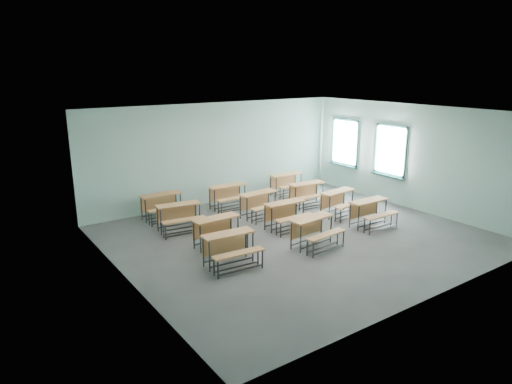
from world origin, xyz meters
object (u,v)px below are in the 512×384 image
desk_unit_r2c1 (260,201)px  desk_unit_r3c1 (229,193)px  desk_unit_r2c2 (309,191)px  desk_unit_r3c0 (163,203)px  desk_unit_r1c1 (287,211)px  desk_unit_r0c2 (371,209)px  desk_unit_r3c2 (288,181)px  desk_unit_r0c1 (315,228)px  desk_unit_r1c0 (219,228)px  desk_unit_r1c2 (340,199)px  desk_unit_r2c0 (180,214)px  desk_unit_r0c0 (231,245)px

desk_unit_r2c1 → desk_unit_r3c1: size_ratio=1.04×
desk_unit_r2c2 → desk_unit_r3c1: bearing=155.5°
desk_unit_r2c1 → desk_unit_r3c0: (-2.41, 1.47, 0.00)m
desk_unit_r3c1 → desk_unit_r1c1: bearing=-81.4°
desk_unit_r1c1 → desk_unit_r0c2: bearing=-29.1°
desk_unit_r0c2 → desk_unit_r3c2: (0.13, 3.82, 0.00)m
desk_unit_r2c1 → desk_unit_r3c1: same height
desk_unit_r0c1 → desk_unit_r1c0: 2.34m
desk_unit_r0c1 → desk_unit_r3c1: same height
desk_unit_r1c0 → desk_unit_r1c2: (4.20, 0.10, 0.00)m
desk_unit_r2c2 → desk_unit_r0c2: bearing=-83.2°
desk_unit_r0c2 → desk_unit_r1c0: same height
desk_unit_r1c0 → desk_unit_r1c1: 2.18m
desk_unit_r2c0 → desk_unit_r3c2: bearing=21.4°
desk_unit_r0c1 → desk_unit_r2c0: bearing=121.9°
desk_unit_r1c2 → desk_unit_r3c2: same height
desk_unit_r0c2 → desk_unit_r2c1: bearing=130.6°
desk_unit_r2c0 → desk_unit_r3c1: (2.14, 0.98, 0.00)m
desk_unit_r3c0 → desk_unit_r3c2: bearing=-0.6°
desk_unit_r1c0 → desk_unit_r1c1: (2.18, 0.09, 0.00)m
desk_unit_r1c1 → desk_unit_r2c1: 1.22m
desk_unit_r1c0 → desk_unit_r2c1: 2.53m
desk_unit_r2c1 → desk_unit_r3c2: 2.59m
desk_unit_r3c2 → desk_unit_r1c0: bearing=-147.5°
desk_unit_r0c2 → desk_unit_r2c0: 5.20m
desk_unit_r1c2 → desk_unit_r2c1: (-2.03, 1.20, 0.00)m
desk_unit_r3c1 → desk_unit_r2c1: bearing=-74.9°
desk_unit_r1c1 → desk_unit_r1c0: bearing=-176.7°
desk_unit_r0c2 → desk_unit_r2c2: 2.45m
desk_unit_r2c0 → desk_unit_r1c0: bearing=-72.8°
desk_unit_r3c1 → desk_unit_r3c2: size_ratio=1.01×
desk_unit_r3c2 → desk_unit_r3c0: bearing=179.8°
desk_unit_r0c0 → desk_unit_r3c0: (0.09, 3.86, 0.00)m
desk_unit_r0c2 → desk_unit_r1c2: same height
desk_unit_r3c0 → desk_unit_r0c2: bearing=-41.1°
desk_unit_r0c1 → desk_unit_r1c2: same height
desk_unit_r1c0 → desk_unit_r3c0: same height
desk_unit_r2c2 → desk_unit_r3c0: bearing=165.6°
desk_unit_r0c1 → desk_unit_r2c0: size_ratio=0.98×
desk_unit_r0c0 → desk_unit_r0c2: same height
desk_unit_r1c1 → desk_unit_r3c2: bearing=51.9°
desk_unit_r0c0 → desk_unit_r3c1: 4.25m
desk_unit_r0c2 → desk_unit_r1c2: 1.19m
desk_unit_r2c0 → desk_unit_r3c0: bearing=95.6°
desk_unit_r2c0 → desk_unit_r0c1: bearing=-45.4°
desk_unit_r0c0 → desk_unit_r2c2: bearing=33.0°
desk_unit_r0c1 → desk_unit_r0c2: 2.28m
desk_unit_r0c2 → desk_unit_r3c0: size_ratio=1.00×
desk_unit_r2c2 → desk_unit_r2c1: bearing=-174.6°
desk_unit_r3c0 → desk_unit_r3c2: same height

